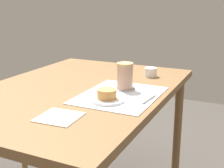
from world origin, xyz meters
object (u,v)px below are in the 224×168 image
Objects in this scene: coffee_mug at (125,76)px; dining_table at (77,102)px; sugar_bowl at (151,72)px; pastry at (107,94)px; pastry_plate at (107,100)px.

dining_table is at bearing 107.59° from coffee_mug.
coffee_mug is 0.31m from sugar_bowl.
coffee_mug reaches higher than pastry.
pastry is at bearing 176.88° from sugar_bowl.
dining_table is 0.46m from sugar_bowl.
sugar_bowl reaches higher than dining_table.
pastry_plate is 1.18× the size of coffee_mug.
pastry_plate is 1.77× the size of pastry.
pastry is (0.00, 0.00, 0.03)m from pastry_plate.
sugar_bowl is at bearing -5.27° from coffee_mug.
pastry_plate is 2.09× the size of sugar_bowl.
dining_table is 17.93× the size of sugar_bowl.
sugar_bowl is at bearing -34.53° from dining_table.
dining_table is 0.28m from coffee_mug.
pastry is 1.18× the size of sugar_bowl.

